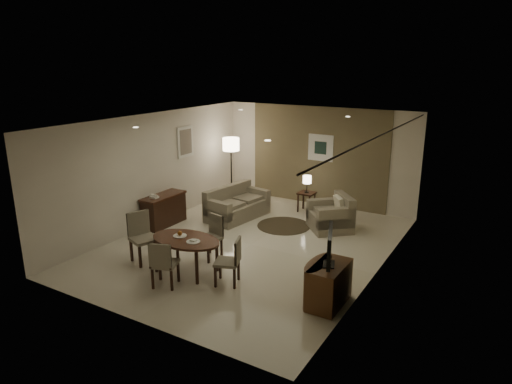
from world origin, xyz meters
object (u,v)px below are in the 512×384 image
Objects in this scene: chair_right at (227,261)px; side_table at (306,202)px; tv_cabinet at (329,285)px; chair_near at (165,263)px; armchair at (330,213)px; floor_lamp at (231,170)px; chair_far at (209,238)px; console_desk at (164,210)px; chair_left at (144,238)px; dining_table at (186,255)px; sofa at (238,203)px.

chair_right is 1.64× the size of side_table.
chair_near reaches higher than tv_cabinet.
armchair is 0.52× the size of floor_lamp.
floor_lamp reaches higher than armchair.
chair_far reaches higher than side_table.
floor_lamp is at bearing 82.06° from console_desk.
floor_lamp reaches higher than chair_left.
tv_cabinet is at bearing 4.92° from dining_table.
chair_near is at bearing -162.34° from tv_cabinet.
chair_left is (-3.76, -0.33, 0.15)m from tv_cabinet.
side_table is (1.43, 4.54, -0.24)m from chair_left.
dining_table is 1.64× the size of chair_right.
floor_lamp reaches higher than chair_far.
tv_cabinet is 0.49× the size of floor_lamp.
chair_near is at bearing -69.52° from floor_lamp.
chair_near is 1.16m from chair_left.
chair_near is 1.35m from chair_far.
chair_near is (2.15, -2.37, 0.06)m from console_desk.
side_table is at bearing 165.56° from chair_right.
chair_right is at bearing -67.30° from chair_left.
chair_right is 0.47× the size of floor_lamp.
dining_table is 0.72m from chair_far.
chair_far is (-0.03, 1.35, 0.01)m from chair_near.
sofa is at bearing -170.81° from chair_right.
sofa is at bearing 46.94° from console_desk.
chair_left reaches higher than sofa.
console_desk is 1.85m from sofa.
dining_table is 4.59m from floor_lamp.
chair_left reaches higher than armchair.
dining_table is at bearing -65.37° from armchair.
chair_far is (0.00, 0.71, 0.11)m from dining_table.
console_desk is 1.35× the size of chair_far.
chair_right is 4.50m from side_table.
armchair reaches higher than side_table.
chair_far is 3.15m from armchair.
tv_cabinet is at bearing -120.18° from sofa.
sofa is (-0.85, 3.09, 0.06)m from dining_table.
floor_lamp reaches higher than sofa.
console_desk is at bearing 144.90° from sofa.
chair_right reaches higher than dining_table.
console_desk is 1.20× the size of chair_left.
console_desk is 2.28× the size of side_table.
floor_lamp is at bearing 47.64° from sofa.
chair_near is at bearing -94.60° from side_table.
armchair is (1.46, 4.12, -0.02)m from chair_near.
tv_cabinet is at bearing -60.99° from side_table.
armchair reaches higher than sofa.
tv_cabinet is 4.61m from sofa.
chair_far is at bearing -148.68° from chair_right.
console_desk is 1.39× the size of chair_right.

